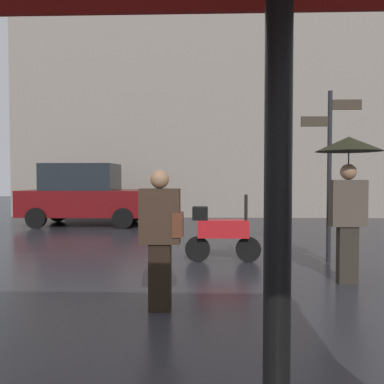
# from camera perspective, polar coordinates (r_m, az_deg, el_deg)

# --- Properties ---
(pedestrian_with_umbrella) EXTENTS (0.95, 0.95, 2.14)m
(pedestrian_with_umbrella) POSITION_cam_1_polar(r_m,az_deg,el_deg) (6.36, 20.94, 2.50)
(pedestrian_with_umbrella) COLOR #2A241E
(pedestrian_with_umbrella) RESTS_ON ground
(pedestrian_with_bag) EXTENTS (0.50, 0.24, 1.64)m
(pedestrian_with_bag) POSITION_cam_1_polar(r_m,az_deg,el_deg) (4.77, -4.32, -5.46)
(pedestrian_with_bag) COLOR black
(pedestrian_with_bag) RESTS_ON ground
(parked_scooter) EXTENTS (1.39, 0.32, 1.23)m
(parked_scooter) POSITION_cam_1_polar(r_m,az_deg,el_deg) (7.54, 3.98, -5.52)
(parked_scooter) COLOR black
(parked_scooter) RESTS_ON ground
(parked_car_left) EXTENTS (4.06, 2.04, 1.97)m
(parked_car_left) POSITION_cam_1_polar(r_m,az_deg,el_deg) (13.64, -14.56, -0.34)
(parked_car_left) COLOR #590C0F
(parked_car_left) RESTS_ON ground
(street_signpost) EXTENTS (1.08, 0.08, 3.11)m
(street_signpost) POSITION_cam_1_polar(r_m,az_deg,el_deg) (7.87, 18.63, 4.38)
(street_signpost) COLOR black
(street_signpost) RESTS_ON ground
(building_block) EXTENTS (14.43, 2.02, 16.05)m
(building_block) POSITION_cam_1_polar(r_m,az_deg,el_deg) (17.80, 0.80, 23.45)
(building_block) COLOR gray
(building_block) RESTS_ON ground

